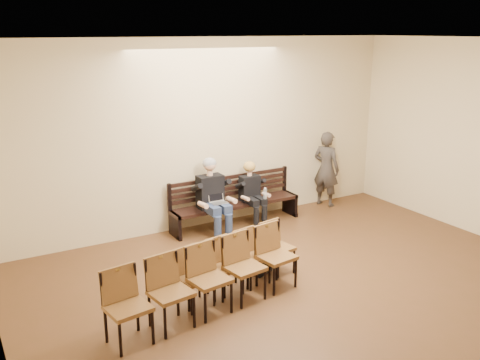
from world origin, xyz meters
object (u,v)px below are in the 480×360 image
at_px(bench, 236,214).
at_px(seated_man, 213,196).
at_px(laptop, 219,205).
at_px(seated_woman, 252,197).
at_px(passerby, 326,163).
at_px(water_bottle, 265,199).
at_px(bag, 260,265).
at_px(chair_row_front, 210,280).
at_px(chair_row_back, 239,262).

xyz_separation_m(bench, seated_man, (-0.55, -0.12, 0.47)).
xyz_separation_m(seated_man, laptop, (0.04, -0.17, -0.14)).
height_order(seated_woman, laptop, seated_woman).
xyz_separation_m(seated_woman, passerby, (1.95, 0.22, 0.38)).
xyz_separation_m(seated_man, water_bottle, (0.96, -0.27, -0.14)).
relative_size(bench, seated_woman, 2.41).
relative_size(seated_man, water_bottle, 6.22).
height_order(laptop, water_bottle, water_bottle).
height_order(laptop, bag, laptop).
bearing_deg(chair_row_front, seated_man, 53.53).
bearing_deg(seated_woman, chair_row_back, -125.16).
bearing_deg(seated_man, chair_row_front, -117.90).
height_order(seated_woman, chair_row_front, seated_woman).
bearing_deg(laptop, seated_woman, 23.13).
bearing_deg(bench, seated_woman, -22.22).
relative_size(seated_woman, bag, 3.24).
distance_m(seated_man, laptop, 0.22).
height_order(seated_man, passerby, passerby).
xyz_separation_m(bag, chair_row_front, (-1.21, -0.68, 0.34)).
height_order(seated_woman, chair_row_back, seated_woman).
xyz_separation_m(seated_man, seated_woman, (0.85, 0.00, -0.16)).
xyz_separation_m(seated_man, chair_row_front, (-1.37, -2.58, -0.23)).
distance_m(chair_row_front, chair_row_back, 0.78).
xyz_separation_m(bench, chair_row_back, (-1.25, -2.31, 0.18)).
bearing_deg(chair_row_back, seated_man, 61.63).
bearing_deg(laptop, water_bottle, 4.64).
relative_size(seated_man, laptop, 4.69).
relative_size(passerby, chair_row_back, 0.93).
bearing_deg(seated_woman, chair_row_front, -130.60).
bearing_deg(seated_woman, water_bottle, -67.23).
height_order(seated_man, water_bottle, seated_man).
distance_m(laptop, water_bottle, 0.92).
bearing_deg(chair_row_back, chair_row_front, -160.46).
height_order(seated_man, chair_row_front, seated_man).
bearing_deg(seated_man, seated_woman, 0.00).
bearing_deg(bag, chair_row_back, -151.97).
bearing_deg(passerby, seated_woman, 73.59).
bearing_deg(water_bottle, passerby, 15.08).
bearing_deg(seated_man, laptop, -74.79).
bearing_deg(laptop, chair_row_front, -108.83).
relative_size(bench, seated_man, 1.86).
distance_m(bench, passerby, 2.35).
bearing_deg(water_bottle, seated_woman, 112.77).
xyz_separation_m(bench, bag, (-0.71, -2.02, -0.10)).
bearing_deg(chair_row_back, bench, 50.89).
height_order(laptop, passerby, passerby).
bearing_deg(chair_row_back, passerby, 23.87).
bearing_deg(chair_row_front, bench, 46.04).
bearing_deg(bag, seated_man, 85.30).
xyz_separation_m(seated_woman, bag, (-1.00, -1.90, -0.42)).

